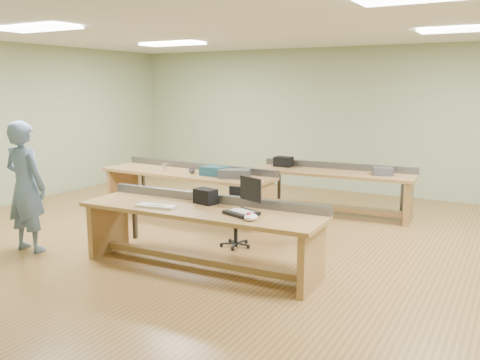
# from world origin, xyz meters

# --- Properties ---
(floor) EXTENTS (10.00, 10.00, 0.00)m
(floor) POSITION_xyz_m (0.00, 0.00, 0.00)
(floor) COLOR olive
(floor) RESTS_ON ground
(ceiling) EXTENTS (10.00, 10.00, 0.00)m
(ceiling) POSITION_xyz_m (0.00, 0.00, 3.00)
(ceiling) COLOR silver
(ceiling) RESTS_ON wall_back
(wall_back) EXTENTS (10.00, 0.04, 3.00)m
(wall_back) POSITION_xyz_m (0.00, 4.00, 1.50)
(wall_back) COLOR gray
(wall_back) RESTS_ON floor
(wall_front) EXTENTS (10.00, 0.04, 3.00)m
(wall_front) POSITION_xyz_m (0.00, -4.00, 1.50)
(wall_front) COLOR gray
(wall_front) RESTS_ON floor
(wall_left) EXTENTS (0.04, 8.00, 3.00)m
(wall_left) POSITION_xyz_m (-5.00, 0.00, 1.50)
(wall_left) COLOR gray
(wall_left) RESTS_ON floor
(fluor_panels) EXTENTS (6.20, 3.50, 0.03)m
(fluor_panels) POSITION_xyz_m (0.00, 0.00, 2.97)
(fluor_panels) COLOR white
(fluor_panels) RESTS_ON ceiling
(workbench_front) EXTENTS (3.10, 0.94, 0.86)m
(workbench_front) POSITION_xyz_m (0.02, -1.37, 0.56)
(workbench_front) COLOR #9F7443
(workbench_front) RESTS_ON floor
(workbench_mid) EXTENTS (3.21, 0.98, 0.86)m
(workbench_mid) POSITION_xyz_m (-1.65, 0.70, 0.56)
(workbench_mid) COLOR #9F7443
(workbench_mid) RESTS_ON floor
(workbench_back) EXTENTS (2.78, 0.93, 0.86)m
(workbench_back) POSITION_xyz_m (0.53, 1.99, 0.55)
(workbench_back) COLOR #9F7443
(workbench_back) RESTS_ON floor
(person) EXTENTS (0.66, 0.45, 1.76)m
(person) POSITION_xyz_m (-2.38, -1.97, 0.88)
(person) COLOR slate
(person) RESTS_ON floor
(laptop_base) EXTENTS (0.43, 0.39, 0.04)m
(laptop_base) POSITION_xyz_m (0.59, -1.40, 0.77)
(laptop_base) COLOR black
(laptop_base) RESTS_ON workbench_front
(laptop_screen) EXTENTS (0.34, 0.14, 0.28)m
(laptop_screen) POSITION_xyz_m (0.64, -1.27, 1.03)
(laptop_screen) COLOR black
(laptop_screen) RESTS_ON laptop_base
(keyboard) EXTENTS (0.51, 0.24, 0.03)m
(keyboard) POSITION_xyz_m (-0.48, -1.61, 0.76)
(keyboard) COLOR beige
(keyboard) RESTS_ON workbench_front
(trackball_mouse) EXTENTS (0.19, 0.21, 0.07)m
(trackball_mouse) POSITION_xyz_m (0.81, -1.58, 0.79)
(trackball_mouse) COLOR white
(trackball_mouse) RESTS_ON workbench_front
(camera_bag) EXTENTS (0.31, 0.23, 0.19)m
(camera_bag) POSITION_xyz_m (-0.06, -1.15, 0.84)
(camera_bag) COLOR black
(camera_bag) RESTS_ON workbench_front
(task_chair) EXTENTS (0.46, 0.46, 0.81)m
(task_chair) POSITION_xyz_m (-0.03, -0.41, 0.30)
(task_chair) COLOR black
(task_chair) RESTS_ON floor
(parts_bin_teal) EXTENTS (0.42, 0.32, 0.15)m
(parts_bin_teal) POSITION_xyz_m (-1.07, 0.67, 0.82)
(parts_bin_teal) COLOR #143943
(parts_bin_teal) RESTS_ON workbench_mid
(parts_bin_grey) EXTENTS (0.57, 0.46, 0.13)m
(parts_bin_grey) POSITION_xyz_m (-0.67, 0.63, 0.82)
(parts_bin_grey) COLOR #37373A
(parts_bin_grey) RESTS_ON workbench_mid
(mug) EXTENTS (0.14, 0.14, 0.09)m
(mug) POSITION_xyz_m (-1.50, 0.63, 0.79)
(mug) COLOR #37373A
(mug) RESTS_ON workbench_mid
(drinks_can) EXTENTS (0.09, 0.09, 0.13)m
(drinks_can) POSITION_xyz_m (-2.05, 0.59, 0.81)
(drinks_can) COLOR silver
(drinks_can) RESTS_ON workbench_mid
(storage_box_back) EXTENTS (0.32, 0.23, 0.18)m
(storage_box_back) POSITION_xyz_m (-0.45, 2.05, 0.84)
(storage_box_back) COLOR black
(storage_box_back) RESTS_ON workbench_back
(tray_back) EXTENTS (0.39, 0.34, 0.13)m
(tray_back) POSITION_xyz_m (1.36, 2.03, 0.81)
(tray_back) COLOR #37373A
(tray_back) RESTS_ON workbench_back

